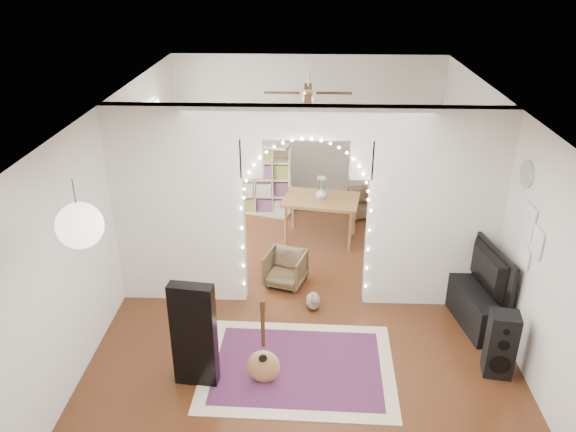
{
  "coord_description": "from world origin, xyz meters",
  "views": [
    {
      "loc": [
        0.03,
        -6.59,
        4.34
      ],
      "look_at": [
        -0.24,
        0.3,
        1.1
      ],
      "focal_mm": 35.0,
      "sensor_mm": 36.0,
      "label": 1
    }
  ],
  "objects_px": {
    "acoustic_guitar": "(263,354)",
    "bookcase": "(255,178)",
    "media_console": "(477,308)",
    "dining_chair_left": "(285,269)",
    "dining_table": "(321,202)",
    "floor_speaker": "(501,345)",
    "dining_chair_right": "(365,203)"
  },
  "relations": [
    {
      "from": "acoustic_guitar",
      "to": "media_console",
      "type": "relative_size",
      "value": 0.91
    },
    {
      "from": "bookcase",
      "to": "dining_table",
      "type": "xyz_separation_m",
      "value": [
        1.18,
        -1.1,
        0.01
      ]
    },
    {
      "from": "acoustic_guitar",
      "to": "dining_chair_left",
      "type": "relative_size",
      "value": 1.67
    },
    {
      "from": "floor_speaker",
      "to": "bookcase",
      "type": "relative_size",
      "value": 0.6
    },
    {
      "from": "acoustic_guitar",
      "to": "dining_table",
      "type": "bearing_deg",
      "value": 65.71
    },
    {
      "from": "media_console",
      "to": "dining_table",
      "type": "height_order",
      "value": "dining_table"
    },
    {
      "from": "acoustic_guitar",
      "to": "bookcase",
      "type": "xyz_separation_m",
      "value": [
        -0.51,
        4.56,
        0.27
      ]
    },
    {
      "from": "floor_speaker",
      "to": "dining_chair_right",
      "type": "height_order",
      "value": "floor_speaker"
    },
    {
      "from": "floor_speaker",
      "to": "dining_chair_right",
      "type": "distance_m",
      "value": 4.35
    },
    {
      "from": "dining_chair_left",
      "to": "media_console",
      "type": "bearing_deg",
      "value": -2.85
    },
    {
      "from": "floor_speaker",
      "to": "dining_table",
      "type": "distance_m",
      "value": 3.77
    },
    {
      "from": "dining_table",
      "to": "dining_chair_left",
      "type": "relative_size",
      "value": 2.41
    },
    {
      "from": "floor_speaker",
      "to": "media_console",
      "type": "height_order",
      "value": "floor_speaker"
    },
    {
      "from": "dining_chair_left",
      "to": "dining_table",
      "type": "bearing_deg",
      "value": 86.25
    },
    {
      "from": "acoustic_guitar",
      "to": "dining_chair_left",
      "type": "distance_m",
      "value": 2.09
    },
    {
      "from": "acoustic_guitar",
      "to": "dining_table",
      "type": "height_order",
      "value": "acoustic_guitar"
    },
    {
      "from": "media_console",
      "to": "bookcase",
      "type": "relative_size",
      "value": 0.75
    },
    {
      "from": "acoustic_guitar",
      "to": "dining_chair_right",
      "type": "height_order",
      "value": "acoustic_guitar"
    },
    {
      "from": "dining_table",
      "to": "media_console",
      "type": "bearing_deg",
      "value": -39.92
    },
    {
      "from": "floor_speaker",
      "to": "media_console",
      "type": "xyz_separation_m",
      "value": [
        0.0,
        0.93,
        -0.15
      ]
    },
    {
      "from": "media_console",
      "to": "bookcase",
      "type": "height_order",
      "value": "bookcase"
    },
    {
      "from": "dining_chair_right",
      "to": "dining_chair_left",
      "type": "bearing_deg",
      "value": -132.72
    },
    {
      "from": "dining_table",
      "to": "dining_chair_left",
      "type": "height_order",
      "value": "dining_table"
    },
    {
      "from": "bookcase",
      "to": "dining_table",
      "type": "relative_size",
      "value": 1.02
    },
    {
      "from": "media_console",
      "to": "dining_table",
      "type": "relative_size",
      "value": 0.76
    },
    {
      "from": "media_console",
      "to": "dining_table",
      "type": "distance_m",
      "value": 3.03
    },
    {
      "from": "acoustic_guitar",
      "to": "dining_chair_left",
      "type": "height_order",
      "value": "acoustic_guitar"
    },
    {
      "from": "media_console",
      "to": "dining_chair_right",
      "type": "bearing_deg",
      "value": 98.8
    },
    {
      "from": "bookcase",
      "to": "dining_chair_right",
      "type": "height_order",
      "value": "bookcase"
    },
    {
      "from": "acoustic_guitar",
      "to": "dining_chair_left",
      "type": "xyz_separation_m",
      "value": [
        0.15,
        2.07,
        -0.15
      ]
    },
    {
      "from": "floor_speaker",
      "to": "dining_table",
      "type": "height_order",
      "value": "floor_speaker"
    },
    {
      "from": "acoustic_guitar",
      "to": "media_console",
      "type": "height_order",
      "value": "acoustic_guitar"
    }
  ]
}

